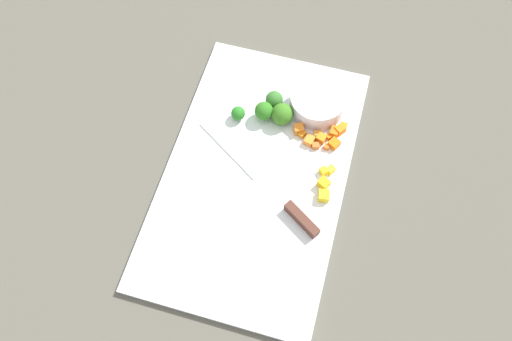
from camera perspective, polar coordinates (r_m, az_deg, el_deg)
The scene contains 24 objects.
ground_plane at distance 0.97m, azimuth 0.00°, elevation -0.57°, with size 4.00×4.00×0.00m, color #555348.
cutting_board at distance 0.96m, azimuth 0.00°, elevation -0.42°, with size 0.56×0.34×0.01m, color white.
prep_bowl at distance 1.02m, azimuth 6.90°, elevation 7.59°, with size 0.11×0.11×0.04m, color white.
chef_knife at distance 0.93m, azimuth 2.73°, elevation -3.10°, with size 0.19×0.28×0.02m.
carrot_dice_0 at distance 0.99m, azimuth 6.00°, elevation 3.38°, with size 0.02×0.02×0.01m, color orange.
carrot_dice_1 at distance 1.00m, azimuth 8.21°, elevation 3.80°, with size 0.01×0.01×0.01m, color orange.
carrot_dice_2 at distance 0.99m, azimuth 5.22°, elevation 4.09°, with size 0.01×0.01×0.01m, color orange.
carrot_dice_3 at distance 1.00m, azimuth 8.78°, elevation 4.31°, with size 0.02×0.02×0.01m, color orange.
carrot_dice_4 at distance 0.99m, azimuth 6.89°, elevation 4.03°, with size 0.01×0.01×0.01m, color orange.
carrot_dice_5 at distance 0.98m, azimuth 6.70°, elevation 2.79°, with size 0.01×0.01×0.01m, color orange.
carrot_dice_6 at distance 1.01m, azimuth 9.77°, elevation 4.91°, with size 0.01×0.01×0.01m, color orange.
carrot_dice_7 at distance 0.99m, azimuth 7.33°, elevation 3.59°, with size 0.02×0.02×0.02m, color orange.
carrot_dice_8 at distance 0.99m, azimuth 4.81°, elevation 4.66°, with size 0.02×0.02×0.02m, color orange.
carrot_dice_9 at distance 1.00m, azimuth 9.41°, elevation 4.55°, with size 0.02×0.02×0.02m, color orange.
carrot_dice_10 at distance 0.99m, azimuth 8.76°, elevation 2.99°, with size 0.02×0.02×0.01m, color orange.
carrot_dice_11 at distance 0.99m, azimuth 7.92°, elevation 2.65°, with size 0.01×0.01×0.01m, color orange.
pepper_dice_0 at distance 0.96m, azimuth 7.58°, elevation -0.06°, with size 0.01×0.01×0.01m, color yellow.
pepper_dice_1 at distance 0.94m, azimuth 7.62°, elevation -2.83°, with size 0.02×0.02×0.02m, color yellow.
pepper_dice_2 at distance 0.94m, azimuth 7.60°, elevation -1.47°, with size 0.02×0.02×0.02m, color yellow.
pepper_dice_3 at distance 0.96m, azimuth 8.36°, elevation 0.07°, with size 0.01×0.01×0.01m, color yellow.
broccoli_floret_0 at distance 1.00m, azimuth 0.89°, elevation 6.68°, with size 0.04×0.04×0.04m.
broccoli_floret_1 at distance 1.02m, azimuth 2.05°, elevation 7.93°, with size 0.03×0.03×0.04m.
broccoli_floret_2 at distance 1.00m, azimuth 2.96°, elevation 6.33°, with size 0.04×0.04×0.04m.
broccoli_floret_3 at distance 1.00m, azimuth -2.02°, elevation 6.43°, with size 0.03×0.03×0.03m.
Camera 1 is at (-0.40, -0.11, 0.87)m, focal length 35.66 mm.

